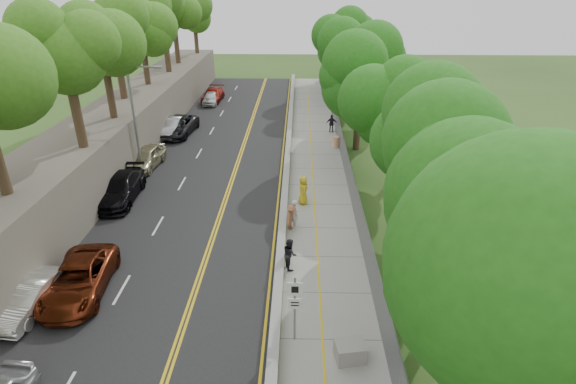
{
  "coord_description": "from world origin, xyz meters",
  "views": [
    {
      "loc": [
        1.14,
        -16.92,
        13.52
      ],
      "look_at": [
        0.5,
        8.0,
        1.4
      ],
      "focal_mm": 28.0,
      "sensor_mm": 36.0,
      "label": 1
    }
  ],
  "objects_px": {
    "car_2": "(79,279)",
    "concrete_block": "(350,351)",
    "streetlight": "(136,113)",
    "signpost": "(295,302)",
    "car_1": "(30,298)",
    "construction_barrel": "(336,142)",
    "painter_0": "(303,190)",
    "person_far": "(332,124)"
  },
  "relations": [
    {
      "from": "signpost",
      "to": "construction_barrel",
      "type": "xyz_separation_m",
      "value": [
        3.25,
        22.81,
        -1.46
      ]
    },
    {
      "from": "signpost",
      "to": "concrete_block",
      "type": "height_order",
      "value": "signpost"
    },
    {
      "from": "car_1",
      "to": "car_2",
      "type": "distance_m",
      "value": 2.06
    },
    {
      "from": "concrete_block",
      "to": "person_far",
      "type": "xyz_separation_m",
      "value": [
        1.0,
        27.86,
        0.46
      ]
    },
    {
      "from": "construction_barrel",
      "to": "painter_0",
      "type": "xyz_separation_m",
      "value": [
        -2.85,
        -10.68,
        0.5
      ]
    },
    {
      "from": "person_far",
      "to": "concrete_block",
      "type": "bearing_deg",
      "value": 92.43
    },
    {
      "from": "concrete_block",
      "to": "car_2",
      "type": "bearing_deg",
      "value": 162.88
    },
    {
      "from": "person_far",
      "to": "car_2",
      "type": "bearing_deg",
      "value": 65.78
    },
    {
      "from": "streetlight",
      "to": "person_far",
      "type": "bearing_deg",
      "value": 33.91
    },
    {
      "from": "construction_barrel",
      "to": "person_far",
      "type": "height_order",
      "value": "person_far"
    },
    {
      "from": "car_1",
      "to": "person_far",
      "type": "relative_size",
      "value": 2.44
    },
    {
      "from": "signpost",
      "to": "car_1",
      "type": "xyz_separation_m",
      "value": [
        -11.65,
        1.47,
        -1.25
      ]
    },
    {
      "from": "signpost",
      "to": "car_1",
      "type": "relative_size",
      "value": 0.75
    },
    {
      "from": "signpost",
      "to": "painter_0",
      "type": "relative_size",
      "value": 1.61
    },
    {
      "from": "concrete_block",
      "to": "car_2",
      "type": "height_order",
      "value": "car_2"
    },
    {
      "from": "car_2",
      "to": "person_far",
      "type": "height_order",
      "value": "person_far"
    },
    {
      "from": "concrete_block",
      "to": "car_2",
      "type": "relative_size",
      "value": 0.21
    },
    {
      "from": "signpost",
      "to": "person_far",
      "type": "height_order",
      "value": "signpost"
    },
    {
      "from": "car_2",
      "to": "concrete_block",
      "type": "bearing_deg",
      "value": -22.46
    },
    {
      "from": "construction_barrel",
      "to": "car_2",
      "type": "relative_size",
      "value": 0.17
    },
    {
      "from": "signpost",
      "to": "painter_0",
      "type": "bearing_deg",
      "value": 88.11
    },
    {
      "from": "streetlight",
      "to": "concrete_block",
      "type": "distance_m",
      "value": 22.99
    },
    {
      "from": "person_far",
      "to": "construction_barrel",
      "type": "bearing_deg",
      "value": 95.9
    },
    {
      "from": "construction_barrel",
      "to": "car_1",
      "type": "height_order",
      "value": "car_1"
    },
    {
      "from": "signpost",
      "to": "construction_barrel",
      "type": "bearing_deg",
      "value": 81.89
    },
    {
      "from": "car_1",
      "to": "streetlight",
      "type": "bearing_deg",
      "value": 95.02
    },
    {
      "from": "construction_barrel",
      "to": "concrete_block",
      "type": "bearing_deg",
      "value": -92.65
    },
    {
      "from": "person_far",
      "to": "car_1",
      "type": "bearing_deg",
      "value": 64.26
    },
    {
      "from": "car_2",
      "to": "painter_0",
      "type": "bearing_deg",
      "value": 36.5
    },
    {
      "from": "streetlight",
      "to": "concrete_block",
      "type": "bearing_deg",
      "value": -52.8
    },
    {
      "from": "car_2",
      "to": "streetlight",
      "type": "bearing_deg",
      "value": 90.53
    },
    {
      "from": "car_2",
      "to": "car_1",
      "type": "bearing_deg",
      "value": -146.2
    },
    {
      "from": "signpost",
      "to": "person_far",
      "type": "bearing_deg",
      "value": 83.31
    },
    {
      "from": "concrete_block",
      "to": "car_2",
      "type": "distance_m",
      "value": 12.77
    },
    {
      "from": "signpost",
      "to": "car_2",
      "type": "distance_m",
      "value": 10.49
    },
    {
      "from": "signpost",
      "to": "car_2",
      "type": "height_order",
      "value": "signpost"
    },
    {
      "from": "streetlight",
      "to": "concrete_block",
      "type": "height_order",
      "value": "streetlight"
    },
    {
      "from": "car_2",
      "to": "painter_0",
      "type": "relative_size",
      "value": 2.82
    },
    {
      "from": "car_1",
      "to": "person_far",
      "type": "xyz_separation_m",
      "value": [
        14.8,
        25.4,
        0.18
      ]
    },
    {
      "from": "construction_barrel",
      "to": "person_far",
      "type": "relative_size",
      "value": 0.54
    },
    {
      "from": "signpost",
      "to": "car_1",
      "type": "distance_m",
      "value": 11.81
    },
    {
      "from": "construction_barrel",
      "to": "car_2",
      "type": "distance_m",
      "value": 24.05
    }
  ]
}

